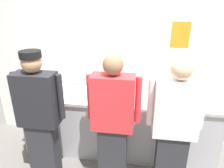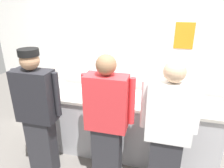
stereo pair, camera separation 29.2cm
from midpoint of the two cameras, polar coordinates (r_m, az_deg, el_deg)
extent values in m
plane|color=slate|center=(3.19, 2.94, -21.65)|extent=(9.00, 9.00, 0.00)
cube|color=white|center=(3.19, 6.43, 8.39)|extent=(4.43, 0.10, 2.91)
cube|color=orange|center=(3.08, 22.06, 12.26)|extent=(0.25, 0.01, 0.36)
cube|color=#B2B2B7|center=(3.18, 4.40, -11.56)|extent=(2.77, 0.60, 0.89)
cube|color=#B7B2A8|center=(2.95, 4.66, -3.98)|extent=(2.83, 0.66, 0.04)
cube|color=#2D2D33|center=(2.96, -15.92, -16.21)|extent=(0.34, 0.20, 0.82)
cube|color=#232328|center=(2.58, -17.58, -3.26)|extent=(0.48, 0.24, 0.65)
cylinder|color=#232328|center=(2.75, -22.09, -1.61)|extent=(0.07, 0.07, 0.55)
cylinder|color=#232328|center=(2.48, -11.79, -2.97)|extent=(0.07, 0.07, 0.55)
sphere|color=tan|center=(2.44, -18.75, 6.13)|extent=(0.22, 0.22, 0.22)
cylinder|color=black|center=(2.42, -19.02, 8.27)|extent=(0.23, 0.23, 0.08)
cube|color=#2D2D33|center=(2.72, 1.99, -19.19)|extent=(0.34, 0.20, 0.82)
cube|color=red|center=(2.30, 2.23, -5.30)|extent=(0.48, 0.24, 0.65)
cylinder|color=red|center=(2.39, -3.98, -3.43)|extent=(0.07, 0.07, 0.55)
cylinder|color=red|center=(2.29, 9.18, -4.86)|extent=(0.07, 0.07, 0.55)
sphere|color=#8C6647|center=(2.14, 2.40, 5.25)|extent=(0.22, 0.22, 0.22)
cube|color=#2D2D33|center=(2.68, 17.33, -21.16)|extent=(0.34, 0.20, 0.81)
cube|color=white|center=(2.26, 19.40, -7.40)|extent=(0.47, 0.24, 0.64)
cylinder|color=white|center=(2.27, 12.57, -5.60)|extent=(0.07, 0.07, 0.55)
cylinder|color=white|center=(2.33, 26.13, -6.72)|extent=(0.07, 0.07, 0.55)
sphere|color=tan|center=(2.09, 20.88, 3.15)|extent=(0.22, 0.22, 0.22)
cylinder|color=white|center=(3.06, 0.13, -2.32)|extent=(0.25, 0.25, 0.01)
cylinder|color=white|center=(3.06, 0.13, -2.11)|extent=(0.25, 0.25, 0.01)
cylinder|color=white|center=(3.05, 0.13, -1.91)|extent=(0.25, 0.25, 0.01)
cylinder|color=white|center=(3.05, 0.13, -1.70)|extent=(0.25, 0.25, 0.01)
cylinder|color=white|center=(3.04, 0.13, -1.49)|extent=(0.25, 0.25, 0.01)
cylinder|color=white|center=(3.04, 0.13, -1.29)|extent=(0.25, 0.25, 0.01)
cylinder|color=white|center=(3.04, 0.13, -1.08)|extent=(0.25, 0.25, 0.01)
cylinder|color=#B7BABF|center=(3.16, -13.25, -1.02)|extent=(0.37, 0.37, 0.12)
cube|color=#B7BABF|center=(2.91, 9.12, -3.84)|extent=(0.51, 0.32, 0.02)
cylinder|color=orange|center=(3.44, -13.84, 1.06)|extent=(0.05, 0.05, 0.16)
cone|color=orange|center=(3.41, -13.98, 2.56)|extent=(0.05, 0.05, 0.04)
cylinder|color=#56A333|center=(3.04, 4.26, -0.89)|extent=(0.06, 0.06, 0.17)
cone|color=#56A333|center=(3.01, 4.31, 0.94)|extent=(0.05, 0.05, 0.04)
cylinder|color=white|center=(2.88, 24.29, -5.63)|extent=(0.09, 0.09, 0.05)
cylinder|color=red|center=(2.88, 24.35, -5.31)|extent=(0.08, 0.08, 0.01)
cylinder|color=white|center=(2.86, 17.18, -4.95)|extent=(0.08, 0.08, 0.04)
cylinder|color=red|center=(2.85, 17.21, -4.70)|extent=(0.07, 0.07, 0.01)
cylinder|color=white|center=(2.94, 21.37, -4.70)|extent=(0.09, 0.09, 0.04)
cylinder|color=#5B932D|center=(2.94, 21.41, -4.45)|extent=(0.07, 0.07, 0.01)
cylinder|color=white|center=(3.10, -8.41, -1.58)|extent=(0.09, 0.09, 0.08)
camera|label=1|loc=(0.15, -87.14, 1.15)|focal=33.01mm
camera|label=2|loc=(0.15, 92.86, -1.15)|focal=33.01mm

